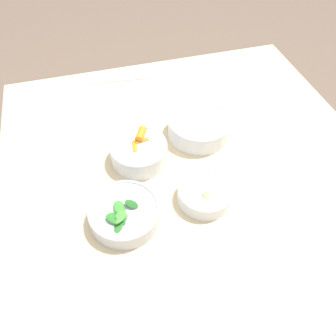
% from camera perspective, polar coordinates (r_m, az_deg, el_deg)
% --- Properties ---
extents(ground_plane, '(10.00, 10.00, 0.00)m').
position_cam_1_polar(ground_plane, '(1.61, 2.41, -15.84)').
color(ground_plane, brown).
extents(dining_table, '(1.13, 1.10, 0.72)m').
position_cam_1_polar(dining_table, '(1.07, 3.49, -1.87)').
color(dining_table, beige).
rests_on(dining_table, ground_plane).
extents(bowl_carrots, '(0.17, 0.17, 0.08)m').
position_cam_1_polar(bowl_carrots, '(0.98, -5.08, 2.91)').
color(bowl_carrots, silver).
rests_on(bowl_carrots, dining_table).
extents(bowl_greens, '(0.19, 0.19, 0.07)m').
position_cam_1_polar(bowl_greens, '(0.86, -7.65, -7.83)').
color(bowl_greens, silver).
rests_on(bowl_greens, dining_table).
extents(bowl_beans_hotdog, '(0.20, 0.20, 0.06)m').
position_cam_1_polar(bowl_beans_hotdog, '(1.06, 5.42, 7.15)').
color(bowl_beans_hotdog, silver).
rests_on(bowl_beans_hotdog, dining_table).
extents(bowl_cookies, '(0.15, 0.15, 0.05)m').
position_cam_1_polar(bowl_cookies, '(0.90, 6.45, -4.43)').
color(bowl_cookies, silver).
rests_on(bowl_cookies, dining_table).
extents(ruler, '(0.25, 0.06, 0.00)m').
position_cam_1_polar(ruler, '(1.33, -7.75, 15.16)').
color(ruler, '#EFB7C6').
rests_on(ruler, dining_table).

